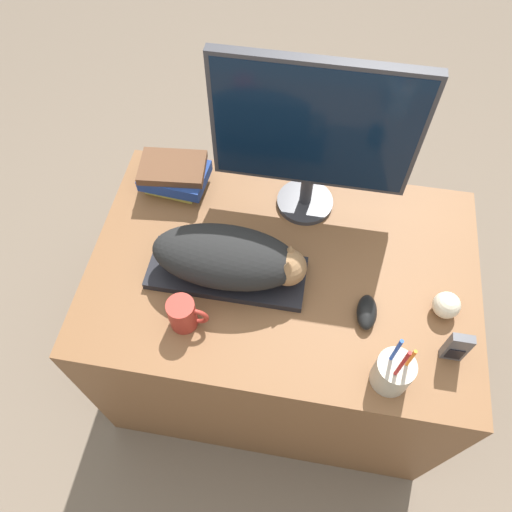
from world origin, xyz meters
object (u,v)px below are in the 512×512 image
object	(u,v)px
computer_mouse	(367,312)
coffee_mug	(184,314)
keyboard	(227,273)
phone	(457,347)
cat	(231,258)
book_stack	(174,175)
baseball	(446,305)
monitor	(314,133)
pen_cup	(393,372)

from	to	relation	value
computer_mouse	coffee_mug	bearing A→B (deg)	-167.92
keyboard	phone	xyz separation A→B (m)	(0.61, -0.14, 0.04)
cat	computer_mouse	distance (m)	0.39
coffee_mug	book_stack	xyz separation A→B (m)	(-0.14, 0.45, 0.00)
computer_mouse	book_stack	size ratio (longest dim) A/B	0.48
cat	phone	size ratio (longest dim) A/B	3.71
book_stack	cat	bearing A→B (deg)	-50.80
phone	book_stack	world-z (taller)	phone
cat	baseball	bearing A→B (deg)	-1.28
keyboard	cat	world-z (taller)	cat
computer_mouse	coffee_mug	size ratio (longest dim) A/B	0.96
baseball	keyboard	bearing A→B (deg)	178.76
monitor	phone	size ratio (longest dim) A/B	4.84
computer_mouse	book_stack	distance (m)	0.71
monitor	book_stack	distance (m)	0.47
keyboard	computer_mouse	distance (m)	0.39
cat	book_stack	xyz separation A→B (m)	(-0.24, 0.29, -0.04)
coffee_mug	baseball	size ratio (longest dim) A/B	1.49
computer_mouse	coffee_mug	xyz separation A→B (m)	(-0.47, -0.10, 0.03)
pen_cup	phone	distance (m)	0.18
coffee_mug	book_stack	bearing A→B (deg)	107.63
keyboard	book_stack	bearing A→B (deg)	127.33
cat	monitor	world-z (taller)	monitor
computer_mouse	baseball	size ratio (longest dim) A/B	1.42
pen_cup	book_stack	bearing A→B (deg)	142.58
phone	book_stack	size ratio (longest dim) A/B	0.53
baseball	phone	bearing A→B (deg)	-83.41
pen_cup	phone	bearing A→B (deg)	30.10
baseball	phone	xyz separation A→B (m)	(0.01, -0.13, 0.02)
keyboard	cat	size ratio (longest dim) A/B	1.05
coffee_mug	baseball	distance (m)	0.69
coffee_mug	pen_cup	xyz separation A→B (m)	(0.53, -0.07, 0.00)
coffee_mug	pen_cup	distance (m)	0.54
coffee_mug	keyboard	bearing A→B (deg)	63.90
coffee_mug	pen_cup	world-z (taller)	pen_cup
computer_mouse	baseball	world-z (taller)	baseball
cat	phone	distance (m)	0.61
book_stack	phone	bearing A→B (deg)	-27.39
computer_mouse	baseball	bearing A→B (deg)	13.24
keyboard	monitor	bearing A→B (deg)	57.34
monitor	book_stack	world-z (taller)	monitor
cat	pen_cup	world-z (taller)	pen_cup
computer_mouse	pen_cup	bearing A→B (deg)	-68.54
computer_mouse	pen_cup	world-z (taller)	pen_cup
baseball	book_stack	world-z (taller)	book_stack
cat	baseball	xyz separation A→B (m)	(0.58, -0.01, -0.06)
coffee_mug	pen_cup	bearing A→B (deg)	-6.99
baseball	book_stack	size ratio (longest dim) A/B	0.34
keyboard	baseball	size ratio (longest dim) A/B	6.08
coffee_mug	computer_mouse	bearing A→B (deg)	12.08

